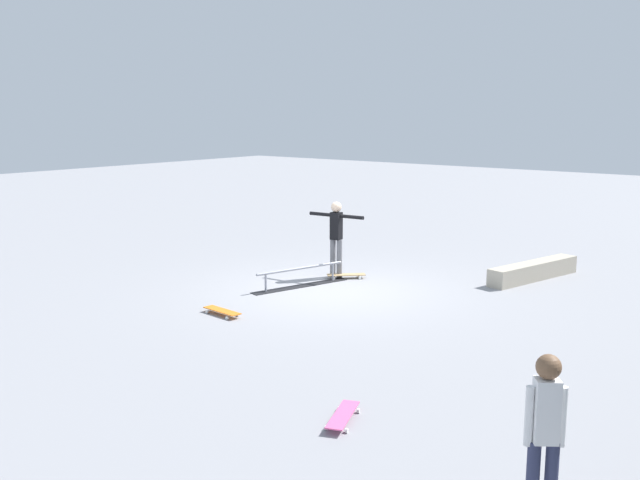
{
  "coord_description": "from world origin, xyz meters",
  "views": [
    {
      "loc": [
        10.82,
        8.2,
        3.47
      ],
      "look_at": [
        0.15,
        -0.21,
        1.0
      ],
      "focal_mm": 40.15,
      "sensor_mm": 36.0,
      "label": 1
    }
  ],
  "objects_px": {
    "loose_skateboard_pink": "(343,415)",
    "skateboard_main": "(346,275)",
    "skate_ledge": "(533,271)",
    "bystander_white_shirt": "(545,431)",
    "skater_main": "(336,234)",
    "loose_skateboard_orange": "(222,311)",
    "grind_rail": "(300,278)"
  },
  "relations": [
    {
      "from": "skate_ledge",
      "to": "bystander_white_shirt",
      "type": "relative_size",
      "value": 1.68
    },
    {
      "from": "grind_rail",
      "to": "skateboard_main",
      "type": "bearing_deg",
      "value": -179.54
    },
    {
      "from": "loose_skateboard_orange",
      "to": "loose_skateboard_pink",
      "type": "bearing_deg",
      "value": -22.1
    },
    {
      "from": "grind_rail",
      "to": "skate_ledge",
      "type": "distance_m",
      "value": 4.87
    },
    {
      "from": "loose_skateboard_pink",
      "to": "skateboard_main",
      "type": "bearing_deg",
      "value": 14.33
    },
    {
      "from": "bystander_white_shirt",
      "to": "skate_ledge",
      "type": "bearing_deg",
      "value": 76.1
    },
    {
      "from": "bystander_white_shirt",
      "to": "loose_skateboard_pink",
      "type": "relative_size",
      "value": 1.87
    },
    {
      "from": "grind_rail",
      "to": "loose_skateboard_orange",
      "type": "xyz_separation_m",
      "value": [
        2.39,
        0.24,
        -0.1
      ]
    },
    {
      "from": "grind_rail",
      "to": "skateboard_main",
      "type": "xyz_separation_m",
      "value": [
        -1.12,
        0.31,
        -0.1
      ]
    },
    {
      "from": "loose_skateboard_orange",
      "to": "grind_rail",
      "type": "bearing_deg",
      "value": 100.93
    },
    {
      "from": "skate_ledge",
      "to": "skater_main",
      "type": "xyz_separation_m",
      "value": [
        2.38,
        -3.35,
        0.75
      ]
    },
    {
      "from": "grind_rail",
      "to": "bystander_white_shirt",
      "type": "xyz_separation_m",
      "value": [
        5.18,
        6.95,
        0.69
      ]
    },
    {
      "from": "skater_main",
      "to": "loose_skateboard_orange",
      "type": "distance_m",
      "value": 3.59
    },
    {
      "from": "skateboard_main",
      "to": "bystander_white_shirt",
      "type": "distance_m",
      "value": 9.19
    },
    {
      "from": "skateboard_main",
      "to": "loose_skateboard_orange",
      "type": "bearing_deg",
      "value": 44.87
    },
    {
      "from": "skateboard_main",
      "to": "bystander_white_shirt",
      "type": "relative_size",
      "value": 0.47
    },
    {
      "from": "bystander_white_shirt",
      "to": "loose_skateboard_orange",
      "type": "bearing_deg",
      "value": 121.32
    },
    {
      "from": "grind_rail",
      "to": "loose_skateboard_pink",
      "type": "relative_size",
      "value": 2.64
    },
    {
      "from": "skateboard_main",
      "to": "skate_ledge",
      "type": "bearing_deg",
      "value": 173.16
    },
    {
      "from": "skater_main",
      "to": "bystander_white_shirt",
      "type": "relative_size",
      "value": 1.05
    },
    {
      "from": "skater_main",
      "to": "bystander_white_shirt",
      "type": "bearing_deg",
      "value": 131.91
    },
    {
      "from": "skater_main",
      "to": "loose_skateboard_orange",
      "type": "xyz_separation_m",
      "value": [
        3.48,
        0.17,
        -0.86
      ]
    },
    {
      "from": "skateboard_main",
      "to": "loose_skateboard_pink",
      "type": "bearing_deg",
      "value": 81.9
    },
    {
      "from": "bystander_white_shirt",
      "to": "loose_skateboard_orange",
      "type": "height_order",
      "value": "bystander_white_shirt"
    },
    {
      "from": "skate_ledge",
      "to": "loose_skateboard_orange",
      "type": "bearing_deg",
      "value": -28.44
    },
    {
      "from": "bystander_white_shirt",
      "to": "loose_skateboard_pink",
      "type": "bearing_deg",
      "value": 129.72
    },
    {
      "from": "skater_main",
      "to": "bystander_white_shirt",
      "type": "xyz_separation_m",
      "value": [
        6.28,
        6.88,
        -0.07
      ]
    },
    {
      "from": "skate_ledge",
      "to": "skateboard_main",
      "type": "bearing_deg",
      "value": -52.89
    },
    {
      "from": "skate_ledge",
      "to": "loose_skateboard_orange",
      "type": "xyz_separation_m",
      "value": [
        5.87,
        -3.18,
        -0.11
      ]
    },
    {
      "from": "skate_ledge",
      "to": "bystander_white_shirt",
      "type": "height_order",
      "value": "bystander_white_shirt"
    },
    {
      "from": "skate_ledge",
      "to": "skateboard_main",
      "type": "relative_size",
      "value": 3.58
    },
    {
      "from": "loose_skateboard_orange",
      "to": "skate_ledge",
      "type": "bearing_deg",
      "value": 66.74
    }
  ]
}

